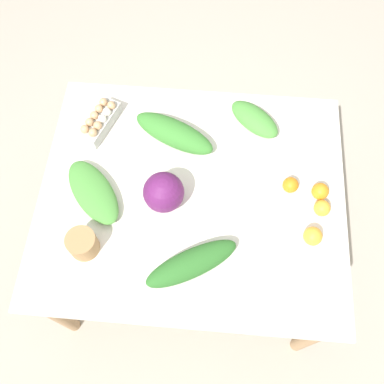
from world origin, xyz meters
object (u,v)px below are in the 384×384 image
egg_carton (99,121)px  orange_0 (320,191)px  greens_bunch_scallion (254,119)px  greens_bunch_dandelion (192,263)px  cabbage_purple (164,192)px  orange_2 (290,185)px  orange_1 (322,208)px  paper_bag (83,244)px  greens_bunch_kale (93,192)px  greens_bunch_chard (174,133)px  orange_3 (313,236)px

egg_carton → orange_0: bearing=95.4°
greens_bunch_scallion → orange_0: size_ratio=3.55×
greens_bunch_dandelion → orange_0: 0.61m
cabbage_purple → orange_2: (0.52, 0.10, -0.05)m
orange_1 → paper_bag: bearing=-165.8°
egg_carton → greens_bunch_scallion: size_ratio=0.99×
orange_0 → egg_carton: bearing=164.7°
cabbage_purple → paper_bag: bearing=-141.8°
greens_bunch_kale → orange_0: (0.94, 0.08, 0.00)m
greens_bunch_chard → greens_bunch_kale: 0.43m
greens_bunch_scallion → greens_bunch_dandelion: bearing=-108.1°
cabbage_purple → orange_0: size_ratio=2.34×
egg_carton → paper_bag: size_ratio=2.14×
orange_1 → orange_3: size_ratio=0.90×
greens_bunch_chard → orange_3: greens_bunch_chard is taller
paper_bag → greens_bunch_dandelion: bearing=-5.4°
orange_1 → greens_bunch_dandelion: bearing=-151.4°
orange_1 → orange_3: 0.13m
greens_bunch_scallion → orange_1: (0.28, -0.41, -0.01)m
orange_0 → orange_1: (0.01, -0.07, -0.00)m
orange_0 → orange_1: bearing=-86.0°
greens_bunch_dandelion → orange_1: bearing=28.6°
paper_bag → orange_0: size_ratio=1.64×
greens_bunch_chard → orange_1: (0.63, -0.30, -0.02)m
paper_bag → greens_bunch_dandelion: paper_bag is taller
orange_0 → orange_2: orange_0 is taller
greens_bunch_scallion → greens_bunch_kale: greens_bunch_scallion is taller
cabbage_purple → greens_bunch_dandelion: bearing=-63.3°
orange_0 → paper_bag: bearing=-161.5°
cabbage_purple → greens_bunch_scallion: (0.36, 0.41, -0.04)m
paper_bag → egg_carton: bearing=93.8°
greens_bunch_scallion → orange_1: size_ratio=3.75×
egg_carton → greens_bunch_chard: 0.34m
orange_3 → orange_1: bearing=71.0°
paper_bag → greens_bunch_chard: paper_bag is taller
cabbage_purple → greens_bunch_dandelion: 0.31m
cabbage_purple → greens_bunch_scallion: cabbage_purple is taller
egg_carton → orange_0: (0.97, -0.26, -0.01)m
paper_bag → orange_2: paper_bag is taller
paper_bag → orange_1: 0.97m
greens_bunch_chard → orange_1: bearing=-25.1°
cabbage_purple → greens_bunch_kale: size_ratio=0.50×
orange_3 → cabbage_purple: bearing=168.8°
egg_carton → orange_3: size_ratio=3.32×
orange_3 → orange_0: bearing=79.2°
egg_carton → greens_bunch_dandelion: 0.77m
greens_bunch_kale → orange_0: orange_0 is taller
cabbage_purple → orange_0: (0.64, 0.08, -0.05)m
paper_bag → orange_3: bearing=7.1°
cabbage_purple → paper_bag: size_ratio=1.43×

